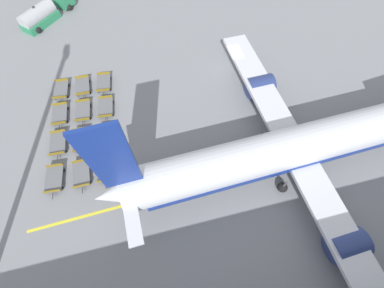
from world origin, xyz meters
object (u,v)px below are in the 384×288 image
Objects in this scene: baggage_dolly_row_mid_b_col_b at (106,107)px; baggage_dolly_row_mid_b_col_a at (104,83)px; baggage_dolly_row_mid_a_col_b at (83,111)px; baggage_dolly_row_near_col_d at (54,179)px; baggage_dolly_row_mid_b_col_c at (106,136)px; baggage_dolly_row_mid_a_col_d at (81,174)px; baggage_dolly_row_near_col_a at (61,90)px; baggage_dolly_row_near_col_b at (60,115)px; baggage_dolly_row_mid_b_col_d at (106,169)px; fuel_tanker_primary at (45,13)px; baggage_dolly_row_near_col_c at (58,143)px; baggage_dolly_row_mid_a_col_a at (83,86)px; airplane at (306,144)px; baggage_dolly_row_mid_a_col_c at (81,140)px.

baggage_dolly_row_mid_b_col_a is at bearing 179.33° from baggage_dolly_row_mid_b_col_b.
baggage_dolly_row_near_col_d is at bearing -21.23° from baggage_dolly_row_mid_a_col_b.
baggage_dolly_row_mid_b_col_a and baggage_dolly_row_mid_b_col_c have the same top height.
baggage_dolly_row_near_col_d is 1.01× the size of baggage_dolly_row_mid_a_col_d.
baggage_dolly_row_near_col_a and baggage_dolly_row_near_col_b have the same top height.
baggage_dolly_row_mid_a_col_b is 0.99× the size of baggage_dolly_row_mid_b_col_b.
baggage_dolly_row_near_col_b is 1.00× the size of baggage_dolly_row_mid_a_col_b.
baggage_dolly_row_mid_b_col_c is (4.34, 2.50, 0.00)m from baggage_dolly_row_mid_a_col_b.
baggage_dolly_row_near_col_d is at bearing -91.43° from baggage_dolly_row_mid_b_col_d.
baggage_dolly_row_mid_b_col_a is at bearing 145.11° from baggage_dolly_row_mid_a_col_b.
fuel_tanker_primary is 20.58m from baggage_dolly_row_mid_a_col_b.
baggage_dolly_row_near_col_c is 0.99× the size of baggage_dolly_row_mid_b_col_b.
baggage_dolly_row_near_col_c is at bearing -131.66° from baggage_dolly_row_mid_b_col_d.
baggage_dolly_row_mid_a_col_b is 8.69m from baggage_dolly_row_mid_b_col_d.
baggage_dolly_row_mid_a_col_b is (4.05, -0.10, 0.00)m from baggage_dolly_row_mid_a_col_a.
airplane reaches higher than baggage_dolly_row_near_col_b.
baggage_dolly_row_mid_a_col_d is (8.39, -0.43, 0.00)m from baggage_dolly_row_mid_a_col_b.
baggage_dolly_row_mid_a_col_d and baggage_dolly_row_mid_b_col_d have the same top height.
baggage_dolly_row_near_col_a and baggage_dolly_row_mid_a_col_c have the same top height.
baggage_dolly_row_near_col_c is at bearing -2.36° from baggage_dolly_row_near_col_b.
baggage_dolly_row_mid_a_col_a is 8.24m from baggage_dolly_row_mid_a_col_c.
baggage_dolly_row_near_col_d is at bearing 3.29° from fuel_tanker_primary.
fuel_tanker_primary reaches higher than baggage_dolly_row_mid_a_col_a.
fuel_tanker_primary reaches higher than baggage_dolly_row_mid_b_col_a.
baggage_dolly_row_near_col_d is at bearing -2.84° from baggage_dolly_row_near_col_a.
fuel_tanker_primary reaches higher than baggage_dolly_row_near_col_d.
baggage_dolly_row_near_col_b is at bearing -150.90° from baggage_dolly_row_mid_a_col_c.
baggage_dolly_row_mid_a_col_d is at bearing -2.96° from baggage_dolly_row_mid_a_col_b.
baggage_dolly_row_mid_a_col_c is at bearing -3.02° from baggage_dolly_row_mid_a_col_a.
baggage_dolly_row_mid_b_col_d is (12.47, 2.03, 0.00)m from baggage_dolly_row_mid_a_col_a.
baggage_dolly_row_near_col_d is (28.28, 1.62, -0.75)m from fuel_tanker_primary.
baggage_dolly_row_near_col_c is (-7.82, -25.63, -2.46)m from airplane.
baggage_dolly_row_mid_a_col_c is at bearing 29.10° from baggage_dolly_row_near_col_b.
baggage_dolly_row_near_col_a is 1.01× the size of baggage_dolly_row_near_col_c.
airplane is 11.46× the size of baggage_dolly_row_mid_b_col_c.
baggage_dolly_row_mid_b_col_a is at bearing 25.48° from fuel_tanker_primary.
baggage_dolly_row_near_col_c and baggage_dolly_row_mid_a_col_b have the same top height.
baggage_dolly_row_mid_b_col_b is 1.00× the size of baggage_dolly_row_mid_b_col_d.
baggage_dolly_row_mid_b_col_c is at bearing 49.52° from baggage_dolly_row_near_col_b.
baggage_dolly_row_mid_a_col_a and baggage_dolly_row_mid_a_col_c have the same top height.
baggage_dolly_row_near_col_c is at bearing -94.11° from baggage_dolly_row_mid_b_col_c.
baggage_dolly_row_mid_a_col_b is 5.01m from baggage_dolly_row_mid_b_col_c.
baggage_dolly_row_mid_b_col_a is 12.43m from baggage_dolly_row_mid_b_col_d.
baggage_dolly_row_mid_b_col_a is 4.11m from baggage_dolly_row_mid_b_col_b.
baggage_dolly_row_near_col_c and baggage_dolly_row_mid_b_col_a have the same top height.
baggage_dolly_row_mid_b_col_d is (-3.35, -20.60, -2.46)m from airplane.
baggage_dolly_row_near_col_b is 4.93m from baggage_dolly_row_mid_a_col_c.
baggage_dolly_row_near_col_c is 8.55m from baggage_dolly_row_mid_a_col_a.
baggage_dolly_row_near_col_b is 1.01× the size of baggage_dolly_row_mid_a_col_a.
fuel_tanker_primary is 2.20× the size of baggage_dolly_row_mid_b_col_c.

